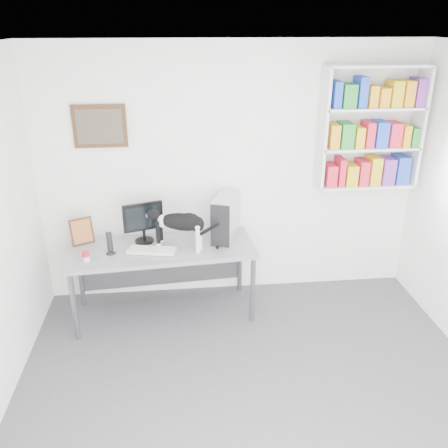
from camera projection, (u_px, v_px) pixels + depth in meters
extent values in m
cube|color=#4E4E52|center=(260.00, 417.00, 3.69)|extent=(4.00, 4.00, 0.01)
cube|color=silver|center=(275.00, 51.00, 2.63)|extent=(4.00, 4.00, 0.01)
cube|color=white|center=(231.00, 175.00, 4.99)|extent=(4.00, 0.01, 2.70)
cube|color=silver|center=(371.00, 128.00, 4.78)|extent=(1.03, 0.28, 1.24)
cube|color=#4C3118|center=(100.00, 126.00, 4.62)|extent=(0.52, 0.04, 0.42)
cube|color=gray|center=(164.00, 281.00, 4.88)|extent=(1.88, 0.86, 0.76)
cube|color=black|center=(143.00, 222.00, 4.77)|extent=(0.45, 0.31, 0.43)
cube|color=silver|center=(152.00, 250.00, 4.63)|extent=(0.49, 0.26, 0.04)
cube|color=#B5B5BA|center=(225.00, 218.00, 4.85)|extent=(0.34, 0.50, 0.45)
cylinder|color=black|center=(110.00, 243.00, 4.56)|extent=(0.13, 0.13, 0.23)
cube|color=#4C3118|center=(82.00, 231.00, 4.76)|extent=(0.24, 0.18, 0.28)
cylinder|color=red|center=(86.00, 256.00, 4.44)|extent=(0.07, 0.07, 0.10)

